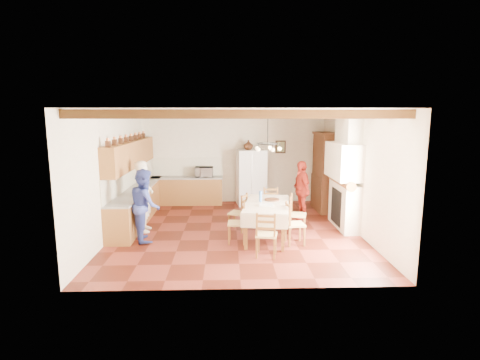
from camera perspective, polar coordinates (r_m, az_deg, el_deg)
name	(u,v)px	position (r m, az deg, el deg)	size (l,w,h in m)	color
floor	(236,231)	(9.59, -0.54, -7.75)	(6.00, 6.50, 0.02)	#45160C
ceiling	(236,110)	(9.14, -0.57, 10.60)	(6.00, 6.50, 0.02)	white
wall_back	(234,157)	(12.48, -0.92, 3.46)	(6.00, 0.02, 3.00)	beige
wall_front	(241,202)	(6.05, 0.20, -3.45)	(6.00, 0.02, 3.00)	beige
wall_left	(114,173)	(9.66, -18.71, 1.05)	(0.02, 6.50, 3.00)	beige
wall_right	(357,172)	(9.79, 17.34, 1.24)	(0.02, 6.50, 3.00)	beige
ceiling_beams	(236,114)	(9.14, -0.57, 9.97)	(6.00, 6.30, 0.16)	#3C1C0D
lower_cabinets_left	(138,205)	(10.77, -15.23, -3.70)	(0.60, 4.30, 0.86)	brown
lower_cabinets_back	(187,191)	(12.41, -8.06, -1.68)	(2.30, 0.60, 0.86)	brown
countertop_left	(138,189)	(10.68, -15.34, -1.35)	(0.62, 4.30, 0.04)	slate
countertop_back	(187,178)	(12.33, -8.11, 0.37)	(2.34, 0.62, 0.04)	slate
backsplash_left	(127,178)	(10.69, -16.90, 0.33)	(0.03, 4.30, 0.60)	beige
backsplash_back	(187,167)	(12.56, -8.01, 2.02)	(2.30, 0.03, 0.60)	beige
upper_cabinets	(131,154)	(10.57, -16.24, 3.81)	(0.35, 4.20, 0.70)	brown
fireplace	(342,174)	(9.91, 15.35, 0.84)	(0.56, 1.60, 2.80)	beige
wall_picture	(281,147)	(12.54, 6.20, 5.04)	(0.34, 0.03, 0.42)	black
refrigerator	(251,177)	(12.16, 1.72, 0.42)	(0.90, 0.74, 1.80)	white
hutch	(325,172)	(11.67, 12.83, 1.23)	(0.55, 1.31, 2.38)	#37200F
dining_table	(267,207)	(8.86, 4.10, -4.06)	(1.29, 2.08, 0.85)	#F1E8CF
chandelier	(268,144)	(8.62, 4.23, 5.57)	(0.47, 0.47, 0.03)	black
chair_left_near	(237,222)	(8.58, -0.50, -6.46)	(0.42, 0.40, 0.96)	brown
chair_left_far	(238,212)	(9.45, -0.31, -4.93)	(0.42, 0.40, 0.96)	brown
chair_right_near	(295,223)	(8.59, 8.40, -6.56)	(0.42, 0.40, 0.96)	brown
chair_right_far	(298,214)	(9.39, 8.79, -5.15)	(0.42, 0.40, 0.96)	brown
chair_end_near	(266,234)	(7.80, 4.05, -8.17)	(0.42, 0.40, 0.96)	brown
chair_end_far	(271,206)	(10.12, 4.78, -3.97)	(0.42, 0.40, 0.96)	brown
person_man	(144,196)	(9.64, -14.35, -2.42)	(0.65, 0.43, 1.79)	white
person_woman_blue	(145,205)	(8.93, -14.27, -3.71)	(0.82, 0.64, 1.68)	#34429B
person_woman_red	(301,190)	(10.66, 9.31, -1.48)	(0.96, 0.40, 1.64)	red
microwave	(204,172)	(12.25, -5.49, 1.23)	(0.59, 0.40, 0.32)	silver
fridge_vase	(248,145)	(12.02, 1.29, 5.39)	(0.30, 0.30, 0.31)	#37200F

